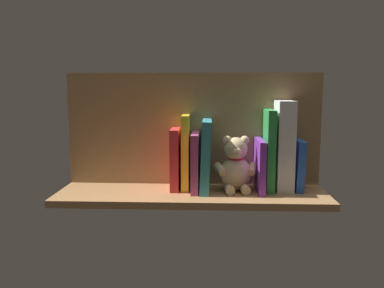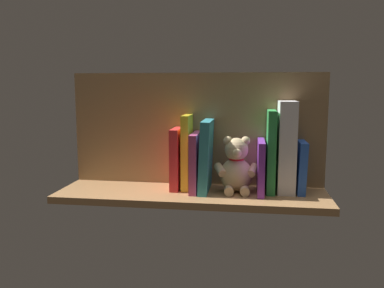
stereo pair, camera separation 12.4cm
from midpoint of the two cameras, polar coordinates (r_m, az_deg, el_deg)
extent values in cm
cube|color=#A87A4C|center=(127.66, -2.81, -7.35)|extent=(85.78, 25.72, 2.20)
cube|color=olive|center=(134.31, -2.45, 2.16)|extent=(85.78, 1.50, 37.95)
cube|color=blue|center=(130.68, 12.47, -3.00)|extent=(2.87, 11.36, 16.36)
cube|color=white|center=(128.82, 10.50, -0.26)|extent=(5.41, 11.28, 28.89)
cube|color=green|center=(128.15, 8.39, -0.90)|extent=(2.59, 12.11, 26.04)
cube|color=purple|center=(126.94, 7.04, -3.11)|extent=(2.02, 15.67, 16.66)
ellipsoid|color=#D1B284|center=(127.35, 3.54, -4.37)|extent=(11.03, 10.04, 10.82)
sphere|color=#D1B284|center=(125.82, 3.57, -0.72)|extent=(7.44, 7.44, 7.44)
sphere|color=#D1B284|center=(125.74, 4.84, 0.54)|extent=(2.88, 2.88, 2.88)
sphere|color=#D1B284|center=(125.16, 2.31, 0.53)|extent=(2.88, 2.88, 2.88)
sphere|color=beige|center=(122.80, 3.72, -1.21)|extent=(2.88, 2.88, 2.88)
cylinder|color=#D1B284|center=(126.27, 5.93, -3.63)|extent=(3.84, 5.80, 4.00)
cylinder|color=#D1B284|center=(125.20, 1.26, -3.69)|extent=(4.54, 5.89, 4.00)
cylinder|color=#D1B284|center=(124.12, 4.86, -6.61)|extent=(3.21, 4.29, 2.88)
cylinder|color=#D1B284|center=(123.61, 2.61, -6.65)|extent=(3.21, 4.29, 2.88)
torus|color=red|center=(126.31, 3.56, -2.05)|extent=(5.34, 5.34, 0.85)
cube|color=teal|center=(125.98, -0.82, -1.72)|extent=(3.69, 16.07, 22.87)
cube|color=#B23F72|center=(126.83, -2.35, -2.60)|extent=(2.36, 15.57, 18.68)
cube|color=yellow|center=(128.76, -3.68, -1.19)|extent=(2.41, 11.26, 24.23)
cube|color=red|center=(129.05, -5.17, -2.17)|extent=(2.74, 12.24, 19.87)
camera|label=1|loc=(0.06, -92.86, -0.41)|focal=36.86mm
camera|label=2|loc=(0.06, 87.14, 0.41)|focal=36.86mm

